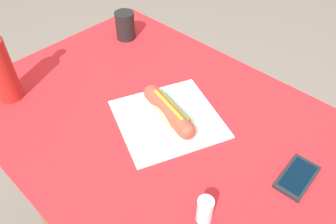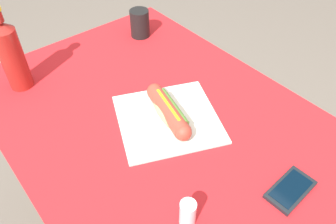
# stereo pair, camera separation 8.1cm
# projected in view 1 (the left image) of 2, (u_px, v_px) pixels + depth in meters

# --- Properties ---
(dining_table) EXTENTS (1.19, 0.79, 0.77)m
(dining_table) POSITION_uv_depth(u_px,v_px,m) (167.00, 157.00, 1.05)
(dining_table) COLOR brown
(dining_table) RESTS_ON ground
(paper_wrapper) EXTENTS (0.36, 0.36, 0.01)m
(paper_wrapper) POSITION_uv_depth(u_px,v_px,m) (168.00, 119.00, 0.96)
(paper_wrapper) COLOR silver
(paper_wrapper) RESTS_ON dining_table
(hot_dog) EXTENTS (0.23, 0.10, 0.05)m
(hot_dog) POSITION_uv_depth(u_px,v_px,m) (168.00, 111.00, 0.94)
(hot_dog) COLOR #DBB26B
(hot_dog) RESTS_ON paper_wrapper
(cell_phone) EXTENTS (0.07, 0.13, 0.01)m
(cell_phone) POSITION_uv_depth(u_px,v_px,m) (297.00, 177.00, 0.82)
(cell_phone) COLOR black
(cell_phone) RESTS_ON dining_table
(drinking_cup) EXTENTS (0.07, 0.07, 0.10)m
(drinking_cup) POSITION_uv_depth(u_px,v_px,m) (125.00, 25.00, 1.25)
(drinking_cup) COLOR black
(drinking_cup) RESTS_ON dining_table
(salt_shaker) EXTENTS (0.04, 0.04, 0.07)m
(salt_shaker) POSITION_uv_depth(u_px,v_px,m) (205.00, 210.00, 0.72)
(salt_shaker) COLOR silver
(salt_shaker) RESTS_ON dining_table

